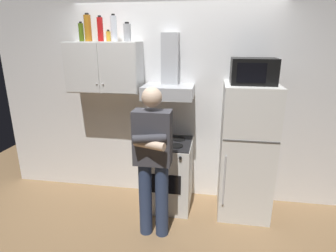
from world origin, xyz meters
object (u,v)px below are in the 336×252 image
Objects in this scene: upper_cabinet at (104,67)px; microwave at (253,71)px; bottle_vodka_clear at (114,28)px; bottle_olive_oil at (81,32)px; bottle_soda_red at (100,29)px; bottle_liquor_amber at (88,28)px; range_hood at (169,81)px; bottle_spice_jar at (108,36)px; refrigerator at (246,152)px; person_standing at (153,159)px; stove_oven at (167,174)px; bottle_canister_steel at (127,32)px.

upper_cabinet is 1.88× the size of microwave.
bottle_olive_oil is at bearing 178.17° from bottle_vodka_clear.
bottle_liquor_amber is (-0.15, 0.00, 0.01)m from bottle_soda_red.
range_hood is 5.64× the size of bottle_spice_jar.
refrigerator is at bearing -4.96° from bottle_vodka_clear.
bottle_soda_red is at bearing -147.35° from bottle_spice_jar.
microwave is 2.13× the size of bottle_olive_oil.
microwave is at bearing -3.48° from upper_cabinet.
bottle_spice_jar is at bearing 169.52° from bottle_vodka_clear.
bottle_soda_red is at bearing 137.01° from person_standing.
bottle_soda_red is 1.27× the size of bottle_olive_oil.
stove_oven is 1.89m from bottle_vodka_clear.
bottle_olive_oil is 0.74× the size of bottle_vodka_clear.
bottle_olive_oil is (-1.08, 0.03, 0.56)m from range_hood.
microwave is 1.52× the size of bottle_liquor_amber.
bottle_spice_jar is (-1.69, 0.14, 0.37)m from microwave.
range_hood is 0.97m from microwave.
range_hood is at bearing -1.44° from bottle_olive_oil.
bottle_soda_red is 0.16m from bottle_liquor_amber.
upper_cabinet is 0.48m from bottle_liquor_amber.
stove_oven is 1.94m from bottle_soda_red.
person_standing is 7.28× the size of bottle_olive_oil.
bottle_canister_steel is at bearing 167.09° from stove_oven.
microwave is (1.75, -0.11, -0.01)m from upper_cabinet.
bottle_liquor_amber is at bearing -174.07° from bottle_vodka_clear.
refrigerator is at bearing -4.42° from bottle_canister_steel.
bottle_liquor_amber reaches higher than refrigerator.
bottle_soda_red reaches higher than upper_cabinet.
person_standing is at bearing -94.72° from stove_oven.
bottle_canister_steel is (-1.44, 0.09, 0.41)m from microwave.
bottle_canister_steel is at bearing 1.10° from bottle_soda_red.
microwave is 1.73m from bottle_spice_jar.
bottle_vodka_clear is at bearing 175.04° from refrigerator.
range_hood is 1.14m from bottle_liquor_amber.
bottle_spice_jar reaches higher than upper_cabinet.
bottle_liquor_amber is at bearing 177.33° from microwave.
bottle_canister_steel reaches higher than refrigerator.
range_hood is 2.46× the size of bottle_vodka_clear.
upper_cabinet is 4.22× the size of bottle_canister_steel.
bottle_vodka_clear reaches higher than person_standing.
bottle_liquor_amber reaches higher than bottle_vodka_clear.
microwave is 1.68m from bottle_vodka_clear.
upper_cabinet reaches higher than refrigerator.
bottle_spice_jar is 0.25m from bottle_liquor_amber.
bottle_soda_red is at bearing -1.05° from bottle_liquor_amber.
bottle_spice_jar is 0.44× the size of bottle_vodka_clear.
refrigerator is at bearing -5.22° from bottle_spice_jar.
microwave is at bearing -2.67° from bottle_liquor_amber.
stove_oven is 3.05× the size of bottle_soda_red.
bottle_canister_steel is at bearing 121.40° from person_standing.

